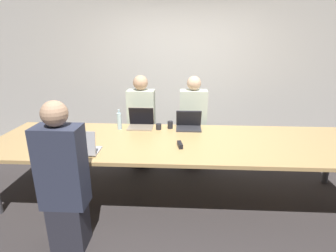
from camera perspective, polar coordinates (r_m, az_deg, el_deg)
ground_plane at (r=3.47m, az=2.13°, el=-14.95°), size 24.00×24.00×0.00m
curtain_wall at (r=4.79m, az=2.77°, el=12.12°), size 12.00×0.06×2.80m
conference_table at (r=3.14m, az=2.27°, el=-4.04°), size 4.45×1.27×0.76m
laptop_near_left at (r=2.88m, az=-18.42°, el=-4.40°), size 0.35×0.26×0.27m
person_near_left at (r=2.57m, az=-21.78°, el=-10.96°), size 0.40×0.24×1.43m
bottle_near_left at (r=3.14m, az=-22.39°, el=-2.79°), size 0.07×0.07×0.21m
laptop_far_center at (r=3.54m, az=4.53°, el=0.56°), size 0.34×0.26×0.25m
person_far_center at (r=3.99m, az=5.40°, el=0.36°), size 0.40×0.24×1.41m
cup_far_center at (r=3.55m, az=0.49°, el=0.26°), size 0.07×0.07×0.10m
laptop_far_midleft at (r=3.61m, az=-5.91°, el=0.93°), size 0.34×0.27×0.27m
person_far_midleft at (r=4.00m, az=-5.73°, el=0.51°), size 0.40×0.24×1.42m
cup_far_midleft at (r=3.51m, az=-2.06°, el=-0.13°), size 0.07×0.07×0.08m
bottle_far_midleft at (r=3.56m, az=-10.55°, el=1.14°), size 0.06×0.06×0.27m
stapler at (r=2.94m, az=2.62°, el=-4.10°), size 0.07×0.16×0.05m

